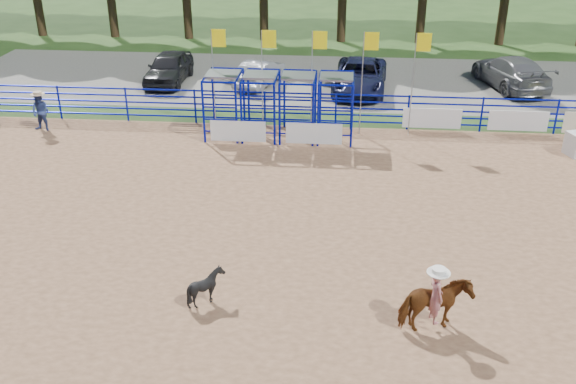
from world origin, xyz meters
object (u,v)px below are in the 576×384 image
object	(u,v)px
horse_and_rider	(435,300)
spectator_cowboy	(41,111)
car_b	(260,73)
car_c	(360,76)
car_d	(511,72)
calf	(206,287)
car_a	(169,68)

from	to	relation	value
horse_and_rider	spectator_cowboy	bearing A→B (deg)	141.02
spectator_cowboy	car_b	bearing A→B (deg)	41.75
car_c	car_d	bearing A→B (deg)	14.10
spectator_cowboy	car_c	world-z (taller)	spectator_cowboy
calf	car_d	size ratio (longest dim) A/B	0.17
car_c	car_d	distance (m)	7.64
horse_and_rider	car_b	size ratio (longest dim) A/B	0.61
car_d	calf	bearing A→B (deg)	45.36
calf	spectator_cowboy	distance (m)	14.66
horse_and_rider	car_a	distance (m)	22.32
spectator_cowboy	car_b	xyz separation A→B (m)	(8.19, 7.31, -0.20)
spectator_cowboy	car_c	xyz separation A→B (m)	(13.24, 6.77, -0.10)
horse_and_rider	car_d	bearing A→B (deg)	73.17
horse_and_rider	car_c	size ratio (longest dim) A/B	0.44
horse_and_rider	car_d	xyz separation A→B (m)	(6.04, 19.98, -0.04)
calf	spectator_cowboy	xyz separation A→B (m)	(-9.27, 11.35, 0.36)
calf	horse_and_rider	bearing A→B (deg)	-95.13
car_a	car_b	xyz separation A→B (m)	(4.70, -0.05, -0.13)
spectator_cowboy	car_d	bearing A→B (deg)	21.19
car_a	car_b	bearing A→B (deg)	0.03
car_c	horse_and_rider	bearing A→B (deg)	-81.03
car_d	spectator_cowboy	bearing A→B (deg)	7.22
car_a	car_b	world-z (taller)	car_a
calf	car_b	distance (m)	18.69
spectator_cowboy	car_b	world-z (taller)	spectator_cowboy
car_d	car_a	bearing A→B (deg)	-11.68
car_a	car_d	xyz separation A→B (m)	(17.28, 0.69, 0.02)
spectator_cowboy	car_b	distance (m)	10.98
car_b	car_d	size ratio (longest dim) A/B	0.71
car_c	calf	bearing A→B (deg)	-97.96
calf	car_c	distance (m)	18.55
horse_and_rider	spectator_cowboy	world-z (taller)	horse_and_rider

